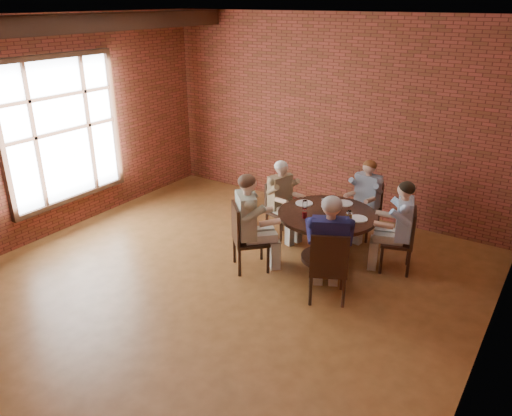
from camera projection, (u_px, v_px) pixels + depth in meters
The scene contains 31 objects.
floor at pixel (208, 292), 6.62m from camera, with size 7.00×7.00×0.00m, color #A06431.
ceiling at pixel (196, 18), 5.29m from camera, with size 7.00×7.00×0.00m, color beige.
wall_back at pixel (330, 116), 8.64m from camera, with size 7.00×7.00×0.00m, color brown.
wall_left at pixel (37, 133), 7.60m from camera, with size 7.00×7.00×0.00m, color brown.
wall_right at pixel (496, 236), 4.31m from camera, with size 7.00×7.00×0.00m, color brown.
ceiling_beam at pixel (53, 25), 6.58m from camera, with size 0.22×6.90×0.26m, color black.
window at pixel (62, 131), 7.89m from camera, with size 0.10×2.16×2.36m.
dining_table at pixel (327, 227), 7.22m from camera, with size 1.42×1.42×0.75m.
chair_a at pixel (404, 238), 6.95m from camera, with size 0.53×0.53×0.94m.
diner_a at pixel (399, 227), 6.91m from camera, with size 0.53×0.65×1.33m, color teal, non-canonical shape.
chair_b at pixel (367, 207), 8.02m from camera, with size 0.46×0.46×0.91m.
diner_b at pixel (365, 200), 7.91m from camera, with size 0.50×0.61×1.28m, color gray, non-canonical shape.
chair_c at pixel (279, 207), 7.99m from camera, with size 0.50×0.50×0.91m.
diner_c at pixel (282, 200), 7.88m from camera, with size 0.50×0.61×1.28m, color brown, non-canonical shape.
chair_d at pixel (244, 235), 6.99m from camera, with size 0.66×0.66×0.98m.
diner_d at pixel (251, 223), 6.94m from camera, with size 0.58×0.71×1.42m, color beige, non-canonical shape.
chair_e at pixel (328, 265), 6.20m from camera, with size 0.63×0.63×0.99m.
diner_e at pixel (329, 248), 6.22m from camera, with size 0.58×0.72×1.42m, color #181945, non-canonical shape.
plate_a at pixel (358, 219), 6.95m from camera, with size 0.26×0.26×0.01m, color white.
plate_b at pixel (344, 203), 7.47m from camera, with size 0.26×0.26×0.01m, color white.
plate_c at pixel (304, 203), 7.47m from camera, with size 0.26×0.26×0.01m, color white.
plate_d at pixel (340, 226), 6.73m from camera, with size 0.26×0.26×0.01m, color white.
glass_a at pixel (350, 216), 6.88m from camera, with size 0.07×0.07×0.14m, color white.
glass_b at pixel (338, 206), 7.21m from camera, with size 0.07×0.07×0.14m, color white.
glass_c at pixel (333, 200), 7.41m from camera, with size 0.07×0.07×0.14m, color white.
glass_d at pixel (324, 203), 7.32m from camera, with size 0.07×0.07×0.14m, color white.
glass_e at pixel (305, 205), 7.23m from camera, with size 0.07×0.07×0.14m, color white.
glass_f at pixel (305, 213), 6.96m from camera, with size 0.07×0.07×0.14m, color white.
glass_g at pixel (328, 216), 6.87m from camera, with size 0.07×0.07×0.14m, color white.
glass_h at pixel (349, 216), 6.89m from camera, with size 0.07×0.07×0.14m, color white.
smartphone at pixel (328, 224), 6.78m from camera, with size 0.07×0.14×0.01m, color black.
Camera 1 is at (3.65, -4.37, 3.60)m, focal length 35.00 mm.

